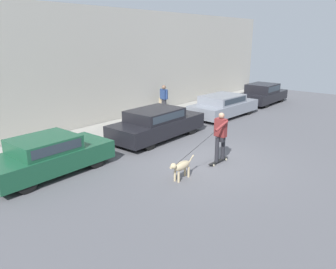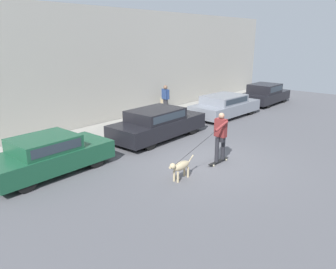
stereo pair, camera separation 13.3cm
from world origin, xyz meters
name	(u,v)px [view 1 (the left image)]	position (x,y,z in m)	size (l,w,h in m)	color
ground_plane	(209,161)	(0.00, 0.00, 0.00)	(36.00, 36.00, 0.00)	#545459
back_wall	(86,69)	(0.00, 6.93, 2.78)	(32.00, 0.30, 5.57)	#ADA89E
sidewalk_curb	(109,131)	(0.00, 5.51, 0.07)	(30.00, 2.49, 0.13)	gray
parked_car_0	(49,156)	(-4.22, 3.27, 0.60)	(3.95, 1.76, 1.23)	black
parked_car_1	(157,124)	(0.84, 3.27, 0.64)	(4.56, 1.89, 1.29)	black
parked_car_2	(223,106)	(6.22, 3.27, 0.60)	(4.39, 1.98, 1.20)	black
parked_car_3	(263,94)	(11.08, 3.27, 0.62)	(3.97, 1.80, 1.30)	black
dog	(181,166)	(-1.86, -0.20, 0.42)	(1.17, 0.28, 0.65)	tan
skateboarder	(220,135)	(0.11, -0.32, 1.01)	(2.85, 0.56, 1.78)	beige
pedestrian_with_bag	(164,98)	(4.46, 6.09, 0.96)	(0.32, 0.74, 1.52)	#28282D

